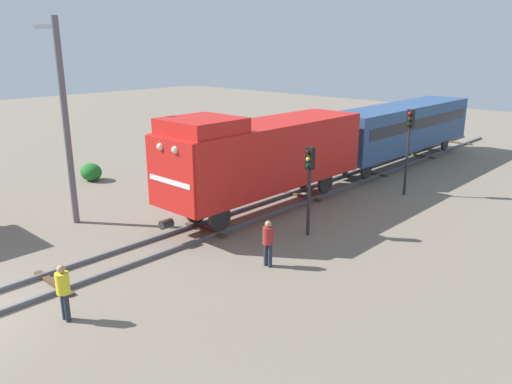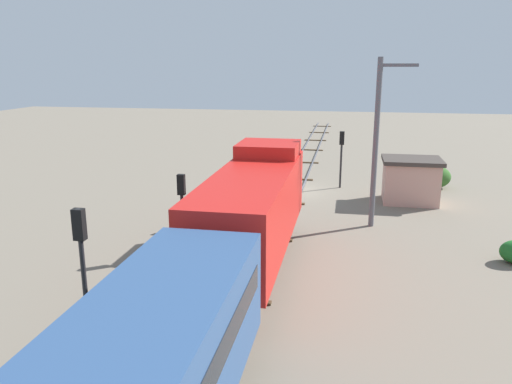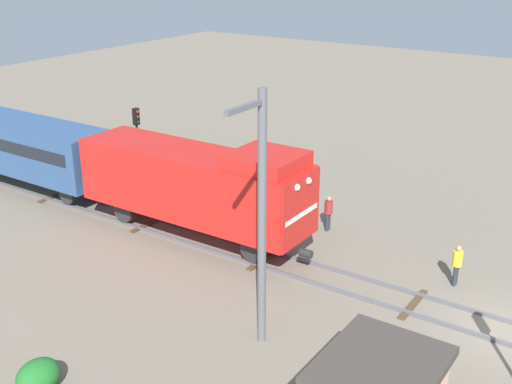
{
  "view_description": "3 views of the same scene",
  "coord_description": "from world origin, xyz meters",
  "px_view_note": "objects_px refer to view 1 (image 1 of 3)",
  "views": [
    {
      "loc": [
        14.91,
        -2.99,
        7.55
      ],
      "look_at": [
        1.05,
        11.9,
        1.5
      ],
      "focal_mm": 35.0,
      "sensor_mm": 36.0,
      "label": 1
    },
    {
      "loc": [
        -3.63,
        32.53,
        8.28
      ],
      "look_at": [
        0.86,
        8.45,
        1.99
      ],
      "focal_mm": 35.0,
      "sensor_mm": 36.0,
      "label": 2
    },
    {
      "loc": [
        -20.43,
        -3.41,
        12.53
      ],
      "look_at": [
        0.9,
        10.97,
        2.58
      ],
      "focal_mm": 45.0,
      "sensor_mm": 36.0,
      "label": 3
    }
  ],
  "objects_px": {
    "locomotive": "(264,153)",
    "worker_by_signal": "(268,240)",
    "traffic_signal_far": "(409,137)",
    "traffic_signal_mid": "(309,174)",
    "worker_near_track": "(63,288)",
    "passenger_car_leading": "(402,125)",
    "catenary_mast": "(65,119)"
  },
  "relations": [
    {
      "from": "passenger_car_leading",
      "to": "traffic_signal_mid",
      "type": "relative_size",
      "value": 3.81
    },
    {
      "from": "locomotive",
      "to": "traffic_signal_far",
      "type": "bearing_deg",
      "value": 62.65
    },
    {
      "from": "locomotive",
      "to": "traffic_signal_far",
      "type": "xyz_separation_m",
      "value": [
        3.6,
        6.96,
        0.29
      ]
    },
    {
      "from": "traffic_signal_mid",
      "to": "catenary_mast",
      "type": "height_order",
      "value": "catenary_mast"
    },
    {
      "from": "traffic_signal_mid",
      "to": "worker_by_signal",
      "type": "height_order",
      "value": "traffic_signal_mid"
    },
    {
      "from": "worker_by_signal",
      "to": "catenary_mast",
      "type": "height_order",
      "value": "catenary_mast"
    },
    {
      "from": "traffic_signal_mid",
      "to": "worker_near_track",
      "type": "distance_m",
      "value": 10.13
    },
    {
      "from": "locomotive",
      "to": "traffic_signal_mid",
      "type": "xyz_separation_m",
      "value": [
        3.4,
        -1.04,
        -0.2
      ]
    },
    {
      "from": "traffic_signal_mid",
      "to": "catenary_mast",
      "type": "bearing_deg",
      "value": -145.9
    },
    {
      "from": "locomotive",
      "to": "worker_by_signal",
      "type": "bearing_deg",
      "value": -46.36
    },
    {
      "from": "passenger_car_leading",
      "to": "catenary_mast",
      "type": "relative_size",
      "value": 1.62
    },
    {
      "from": "locomotive",
      "to": "traffic_signal_far",
      "type": "height_order",
      "value": "locomotive"
    },
    {
      "from": "traffic_signal_mid",
      "to": "catenary_mast",
      "type": "relative_size",
      "value": 0.43
    },
    {
      "from": "passenger_car_leading",
      "to": "traffic_signal_far",
      "type": "bearing_deg",
      "value": -60.55
    },
    {
      "from": "worker_near_track",
      "to": "catenary_mast",
      "type": "bearing_deg",
      "value": 176.25
    },
    {
      "from": "traffic_signal_far",
      "to": "catenary_mast",
      "type": "distance_m",
      "value": 16.3
    },
    {
      "from": "traffic_signal_far",
      "to": "worker_near_track",
      "type": "height_order",
      "value": "traffic_signal_far"
    },
    {
      "from": "locomotive",
      "to": "catenary_mast",
      "type": "bearing_deg",
      "value": -126.76
    },
    {
      "from": "catenary_mast",
      "to": "locomotive",
      "type": "bearing_deg",
      "value": 53.24
    },
    {
      "from": "passenger_car_leading",
      "to": "locomotive",
      "type": "bearing_deg",
      "value": -90.0
    },
    {
      "from": "passenger_car_leading",
      "to": "worker_by_signal",
      "type": "distance_m",
      "value": 18.29
    },
    {
      "from": "traffic_signal_mid",
      "to": "passenger_car_leading",
      "type": "bearing_deg",
      "value": 103.3
    },
    {
      "from": "traffic_signal_mid",
      "to": "worker_near_track",
      "type": "relative_size",
      "value": 2.16
    },
    {
      "from": "worker_by_signal",
      "to": "traffic_signal_far",
      "type": "bearing_deg",
      "value": -38.09
    },
    {
      "from": "locomotive",
      "to": "traffic_signal_far",
      "type": "distance_m",
      "value": 7.84
    },
    {
      "from": "worker_near_track",
      "to": "catenary_mast",
      "type": "xyz_separation_m",
      "value": [
        -7.46,
        4.23,
        3.57
      ]
    },
    {
      "from": "locomotive",
      "to": "traffic_signal_far",
      "type": "relative_size",
      "value": 2.62
    },
    {
      "from": "traffic_signal_far",
      "to": "worker_by_signal",
      "type": "distance_m",
      "value": 11.57
    },
    {
      "from": "locomotive",
      "to": "catenary_mast",
      "type": "height_order",
      "value": "catenary_mast"
    },
    {
      "from": "traffic_signal_mid",
      "to": "worker_near_track",
      "type": "xyz_separation_m",
      "value": [
        -1.0,
        -9.96,
        -1.58
      ]
    },
    {
      "from": "catenary_mast",
      "to": "worker_near_track",
      "type": "bearing_deg",
      "value": -29.57
    },
    {
      "from": "worker_by_signal",
      "to": "traffic_signal_mid",
      "type": "bearing_deg",
      "value": -27.72
    }
  ]
}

